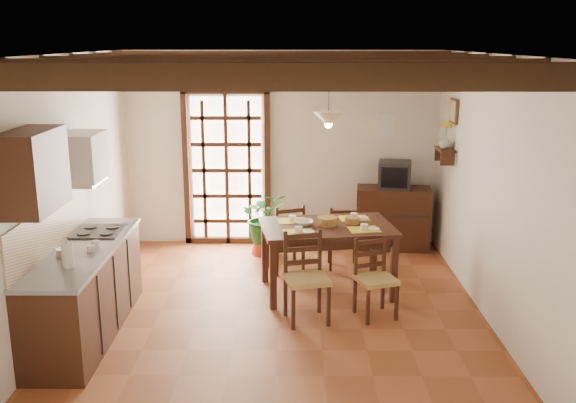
{
  "coord_description": "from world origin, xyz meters",
  "views": [
    {
      "loc": [
        0.14,
        -6.68,
        2.95
      ],
      "look_at": [
        0.1,
        0.4,
        1.15
      ],
      "focal_mm": 40.0,
      "sensor_mm": 36.0,
      "label": 1
    }
  ],
  "objects_px": {
    "chair_far_left": "(286,250)",
    "sideboard": "(393,218)",
    "dining_table": "(327,234)",
    "crt_tv": "(395,175)",
    "chair_near_left": "(306,294)",
    "pendant_lamp": "(328,117)",
    "potted_plant": "(265,215)",
    "kitchen_counter": "(85,290)",
    "chair_far_right": "(343,248)",
    "chair_near_right": "(375,293)"
  },
  "relations": [
    {
      "from": "chair_far_left",
      "to": "chair_far_right",
      "type": "bearing_deg",
      "value": 169.26
    },
    {
      "from": "crt_tv",
      "to": "potted_plant",
      "type": "bearing_deg",
      "value": -161.04
    },
    {
      "from": "dining_table",
      "to": "potted_plant",
      "type": "bearing_deg",
      "value": 111.16
    },
    {
      "from": "chair_near_right",
      "to": "sideboard",
      "type": "xyz_separation_m",
      "value": [
        0.55,
        2.39,
        0.17
      ]
    },
    {
      "from": "kitchen_counter",
      "to": "chair_near_right",
      "type": "relative_size",
      "value": 2.61
    },
    {
      "from": "potted_plant",
      "to": "sideboard",
      "type": "bearing_deg",
      "value": 8.84
    },
    {
      "from": "pendant_lamp",
      "to": "kitchen_counter",
      "type": "bearing_deg",
      "value": -153.61
    },
    {
      "from": "dining_table",
      "to": "chair_near_left",
      "type": "xyz_separation_m",
      "value": [
        -0.26,
        -0.83,
        -0.42
      ]
    },
    {
      "from": "chair_near_left",
      "to": "chair_far_left",
      "type": "relative_size",
      "value": 1.07
    },
    {
      "from": "chair_near_right",
      "to": "crt_tv",
      "type": "bearing_deg",
      "value": 57.33
    },
    {
      "from": "chair_far_right",
      "to": "chair_far_left",
      "type": "bearing_deg",
      "value": 8.25
    },
    {
      "from": "chair_near_right",
      "to": "chair_far_left",
      "type": "distance_m",
      "value": 1.73
    },
    {
      "from": "chair_near_left",
      "to": "sideboard",
      "type": "distance_m",
      "value": 2.82
    },
    {
      "from": "chair_near_left",
      "to": "chair_near_right",
      "type": "bearing_deg",
      "value": -5.03
    },
    {
      "from": "chair_near_right",
      "to": "potted_plant",
      "type": "bearing_deg",
      "value": 101.76
    },
    {
      "from": "chair_near_left",
      "to": "pendant_lamp",
      "type": "distance_m",
      "value": 2.02
    },
    {
      "from": "sideboard",
      "to": "chair_near_left",
      "type": "bearing_deg",
      "value": -111.2
    },
    {
      "from": "crt_tv",
      "to": "potted_plant",
      "type": "distance_m",
      "value": 1.93
    },
    {
      "from": "chair_far_right",
      "to": "pendant_lamp",
      "type": "height_order",
      "value": "pendant_lamp"
    },
    {
      "from": "kitchen_counter",
      "to": "potted_plant",
      "type": "xyz_separation_m",
      "value": [
        1.72,
        2.54,
        0.1
      ]
    },
    {
      "from": "chair_near_right",
      "to": "sideboard",
      "type": "distance_m",
      "value": 2.46
    },
    {
      "from": "kitchen_counter",
      "to": "chair_near_right",
      "type": "distance_m",
      "value": 3.04
    },
    {
      "from": "chair_near_left",
      "to": "potted_plant",
      "type": "height_order",
      "value": "potted_plant"
    },
    {
      "from": "kitchen_counter",
      "to": "chair_near_left",
      "type": "bearing_deg",
      "value": 8.12
    },
    {
      "from": "pendant_lamp",
      "to": "chair_far_right",
      "type": "bearing_deg",
      "value": 70.55
    },
    {
      "from": "dining_table",
      "to": "sideboard",
      "type": "xyz_separation_m",
      "value": [
        1.04,
        1.68,
        -0.27
      ]
    },
    {
      "from": "chair_near_right",
      "to": "chair_near_left",
      "type": "bearing_deg",
      "value": 168.83
    },
    {
      "from": "chair_near_left",
      "to": "pendant_lamp",
      "type": "relative_size",
      "value": 1.14
    },
    {
      "from": "sideboard",
      "to": "dining_table",
      "type": "bearing_deg",
      "value": -115.57
    },
    {
      "from": "chair_far_right",
      "to": "potted_plant",
      "type": "height_order",
      "value": "potted_plant"
    },
    {
      "from": "chair_near_left",
      "to": "crt_tv",
      "type": "xyz_separation_m",
      "value": [
        1.3,
        2.5,
        0.78
      ]
    },
    {
      "from": "chair_near_right",
      "to": "crt_tv",
      "type": "xyz_separation_m",
      "value": [
        0.55,
        2.38,
        0.81
      ]
    },
    {
      "from": "crt_tv",
      "to": "chair_near_left",
      "type": "bearing_deg",
      "value": -107.22
    },
    {
      "from": "kitchen_counter",
      "to": "chair_near_right",
      "type": "bearing_deg",
      "value": 8.22
    },
    {
      "from": "kitchen_counter",
      "to": "chair_far_right",
      "type": "height_order",
      "value": "kitchen_counter"
    },
    {
      "from": "chair_far_right",
      "to": "chair_near_right",
      "type": "bearing_deg",
      "value": 98.18
    },
    {
      "from": "chair_far_right",
      "to": "crt_tv",
      "type": "xyz_separation_m",
      "value": [
        0.78,
        0.84,
        0.81
      ]
    },
    {
      "from": "potted_plant",
      "to": "chair_near_right",
      "type": "bearing_deg",
      "value": -58.57
    },
    {
      "from": "chair_far_left",
      "to": "sideboard",
      "type": "distance_m",
      "value": 1.82
    },
    {
      "from": "kitchen_counter",
      "to": "crt_tv",
      "type": "height_order",
      "value": "kitchen_counter"
    },
    {
      "from": "dining_table",
      "to": "crt_tv",
      "type": "relative_size",
      "value": 3.21
    },
    {
      "from": "chair_near_left",
      "to": "pendant_lamp",
      "type": "xyz_separation_m",
      "value": [
        0.26,
        0.93,
        1.78
      ]
    },
    {
      "from": "crt_tv",
      "to": "potted_plant",
      "type": "xyz_separation_m",
      "value": [
        -1.84,
        -0.28,
        -0.51
      ]
    },
    {
      "from": "dining_table",
      "to": "chair_near_right",
      "type": "relative_size",
      "value": 1.91
    },
    {
      "from": "crt_tv",
      "to": "pendant_lamp",
      "type": "height_order",
      "value": "pendant_lamp"
    },
    {
      "from": "chair_near_right",
      "to": "chair_far_right",
      "type": "xyz_separation_m",
      "value": [
        -0.23,
        1.54,
        -0.0
      ]
    },
    {
      "from": "chair_near_right",
      "to": "kitchen_counter",
      "type": "bearing_deg",
      "value": 168.54
    },
    {
      "from": "chair_far_left",
      "to": "sideboard",
      "type": "xyz_separation_m",
      "value": [
        1.53,
        0.96,
        0.16
      ]
    },
    {
      "from": "dining_table",
      "to": "crt_tv",
      "type": "height_order",
      "value": "crt_tv"
    },
    {
      "from": "dining_table",
      "to": "sideboard",
      "type": "distance_m",
      "value": 1.99
    }
  ]
}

